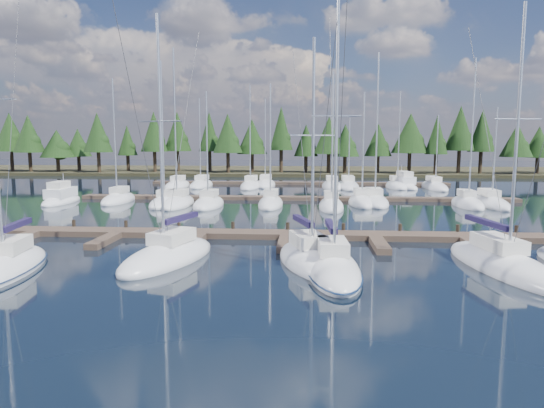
# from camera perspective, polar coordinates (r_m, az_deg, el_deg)

# --- Properties ---
(ground) EXTENTS (260.00, 260.00, 0.00)m
(ground) POSITION_cam_1_polar(r_m,az_deg,el_deg) (46.00, 2.42, -1.01)
(ground) COLOR black
(ground) RESTS_ON ground
(far_shore) EXTENTS (220.00, 30.00, 0.60)m
(far_shore) POSITION_cam_1_polar(r_m,az_deg,el_deg) (105.69, 3.44, 3.91)
(far_shore) COLOR #312D1B
(far_shore) RESTS_ON ground
(main_dock) EXTENTS (44.00, 6.13, 0.90)m
(main_dock) POSITION_cam_1_polar(r_m,az_deg,el_deg) (33.51, 1.74, -3.83)
(main_dock) COLOR #4C3C2F
(main_dock) RESTS_ON ground
(back_docks) EXTENTS (50.00, 21.80, 0.40)m
(back_docks) POSITION_cam_1_polar(r_m,az_deg,el_deg) (65.41, 2.96, 1.67)
(back_docks) COLOR #4C3C2F
(back_docks) RESTS_ON ground
(front_sailboat_1) EXTENTS (4.04, 8.59, 15.93)m
(front_sailboat_1) POSITION_cam_1_polar(r_m,az_deg,el_deg) (28.72, -28.65, -6.44)
(front_sailboat_1) COLOR silver
(front_sailboat_1) RESTS_ON ground
(front_sailboat_2) EXTENTS (5.23, 8.99, 14.16)m
(front_sailboat_2) POSITION_cam_1_polar(r_m,az_deg,el_deg) (28.13, -12.06, -6.01)
(front_sailboat_2) COLOR silver
(front_sailboat_2) RESTS_ON ground
(front_sailboat_3) EXTENTS (4.86, 8.02, 12.77)m
(front_sailboat_3) POSITION_cam_1_polar(r_m,az_deg,el_deg) (26.72, 4.43, -6.57)
(front_sailboat_3) COLOR silver
(front_sailboat_3) RESTS_ON ground
(front_sailboat_4) EXTENTS (3.20, 8.42, 14.42)m
(front_sailboat_4) POSITION_cam_1_polar(r_m,az_deg,el_deg) (25.10, 7.19, -7.52)
(front_sailboat_4) COLOR silver
(front_sailboat_4) RESTS_ON ground
(front_sailboat_5) EXTENTS (4.51, 10.52, 14.20)m
(front_sailboat_5) POSITION_cam_1_polar(r_m,az_deg,el_deg) (28.38, 25.46, -6.46)
(front_sailboat_5) COLOR silver
(front_sailboat_5) RESTS_ON ground
(back_sailboat_rows) EXTENTS (42.71, 32.14, 16.83)m
(back_sailboat_rows) POSITION_cam_1_polar(r_m,az_deg,el_deg) (61.36, 3.32, 1.35)
(back_sailboat_rows) COLOR silver
(back_sailboat_rows) RESTS_ON ground
(motor_yacht_left) EXTENTS (3.03, 7.91, 3.88)m
(motor_yacht_left) POSITION_cam_1_polar(r_m,az_deg,el_deg) (58.09, -23.56, 0.57)
(motor_yacht_left) COLOR silver
(motor_yacht_left) RESTS_ON ground
(motor_yacht_right) EXTENTS (4.23, 8.36, 3.98)m
(motor_yacht_right) POSITION_cam_1_polar(r_m,az_deg,el_deg) (72.85, 15.20, 2.20)
(motor_yacht_right) COLOR silver
(motor_yacht_right) RESTS_ON ground
(tree_line) EXTENTS (187.08, 11.28, 12.89)m
(tree_line) POSITION_cam_1_polar(r_m,az_deg,el_deg) (95.73, 2.33, 7.86)
(tree_line) COLOR black
(tree_line) RESTS_ON far_shore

